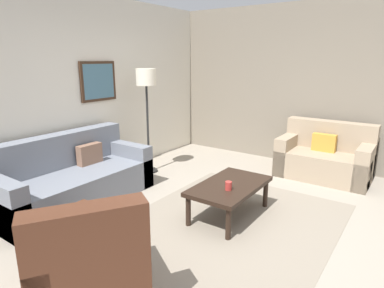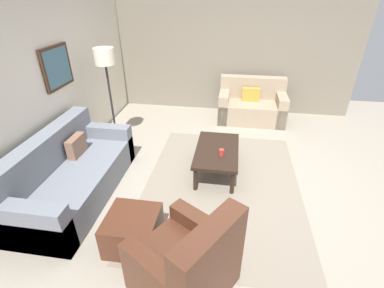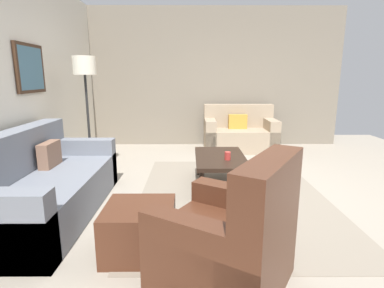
{
  "view_description": "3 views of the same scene",
  "coord_description": "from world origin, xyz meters",
  "views": [
    {
      "loc": [
        -2.92,
        -1.63,
        1.87
      ],
      "look_at": [
        0.15,
        0.53,
        0.88
      ],
      "focal_mm": 30.79,
      "sensor_mm": 36.0,
      "label": 1
    },
    {
      "loc": [
        -3.25,
        -0.06,
        2.55
      ],
      "look_at": [
        -0.06,
        0.44,
        0.71
      ],
      "focal_mm": 25.86,
      "sensor_mm": 36.0,
      "label": 2
    },
    {
      "loc": [
        -3.48,
        0.51,
        1.42
      ],
      "look_at": [
        0.13,
        0.49,
        0.62
      ],
      "focal_mm": 28.48,
      "sensor_mm": 36.0,
      "label": 3
    }
  ],
  "objects": [
    {
      "name": "area_rug",
      "position": [
        0.0,
        0.0,
        0.0
      ],
      "size": [
        3.07,
        2.23,
        0.01
      ],
      "primitive_type": "cube",
      "color": "gray",
      "rests_on": "ground_plane"
    },
    {
      "name": "cup",
      "position": [
        0.18,
        0.04,
        0.46
      ],
      "size": [
        0.08,
        0.08,
        0.1
      ],
      "primitive_type": "cylinder",
      "color": "#B2332D",
      "rests_on": "coffee_table"
    },
    {
      "name": "couch_main",
      "position": [
        -0.48,
        2.09,
        0.3
      ],
      "size": [
        2.07,
        0.93,
        0.88
      ],
      "color": "slate",
      "rests_on": "ground_plane"
    },
    {
      "name": "stone_feature_panel",
      "position": [
        3.0,
        0.0,
        1.4
      ],
      "size": [
        0.12,
        5.2,
        2.8
      ],
      "primitive_type": "cube",
      "color": "slate",
      "rests_on": "ground_plane"
    },
    {
      "name": "coffee_table",
      "position": [
        0.35,
        0.12,
        0.36
      ],
      "size": [
        1.1,
        0.64,
        0.41
      ],
      "color": "black",
      "rests_on": "ground_plane"
    },
    {
      "name": "ottoman",
      "position": [
        -1.19,
        0.92,
        0.2
      ],
      "size": [
        0.56,
        0.56,
        0.4
      ],
      "primitive_type": "cube",
      "color": "#4C2819",
      "rests_on": "ground_plane"
    },
    {
      "name": "framed_artwork",
      "position": [
        0.46,
        2.51,
        1.52
      ],
      "size": [
        0.65,
        0.04,
        0.6
      ],
      "color": "#382316"
    },
    {
      "name": "armchair_leather",
      "position": [
        -1.63,
        0.22,
        0.31
      ],
      "size": [
        1.1,
        1.1,
        0.95
      ],
      "color": "#4C2819",
      "rests_on": "ground_plane"
    },
    {
      "name": "rear_partition",
      "position": [
        0.0,
        2.6,
        1.4
      ],
      "size": [
        6.0,
        0.12,
        2.8
      ],
      "primitive_type": "cube",
      "color": "silver",
      "rests_on": "ground_plane"
    },
    {
      "name": "ground_plane",
      "position": [
        0.0,
        0.0,
        0.0
      ],
      "size": [
        8.0,
        8.0,
        0.0
      ],
      "primitive_type": "plane",
      "color": "gray"
    },
    {
      "name": "lamp_standing",
      "position": [
        1.0,
        2.02,
        1.41
      ],
      "size": [
        0.32,
        0.32,
        1.71
      ],
      "color": "black",
      "rests_on": "ground_plane"
    },
    {
      "name": "couch_loveseat",
      "position": [
        2.48,
        -0.47,
        0.3
      ],
      "size": [
        0.81,
        1.38,
        0.88
      ],
      "color": "gray",
      "rests_on": "ground_plane"
    }
  ]
}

